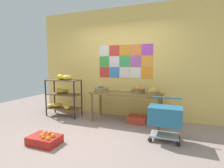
# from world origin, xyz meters

# --- Properties ---
(ground) EXTENTS (9.16, 9.16, 0.00)m
(ground) POSITION_xyz_m (0.00, 0.00, 0.00)
(ground) COLOR gray
(back_wall_with_art) EXTENTS (4.89, 0.07, 2.88)m
(back_wall_with_art) POSITION_xyz_m (0.00, 1.61, 1.44)
(back_wall_with_art) COLOR #EFC963
(back_wall_with_art) RESTS_ON ground
(banana_shelf_unit) EXTENTS (0.94, 0.52, 1.14)m
(banana_shelf_unit) POSITION_xyz_m (-1.51, 1.02, 0.64)
(banana_shelf_unit) COLOR black
(banana_shelf_unit) RESTS_ON ground
(display_table) EXTENTS (1.72, 0.62, 0.72)m
(display_table) POSITION_xyz_m (0.26, 1.14, 0.63)
(display_table) COLOR brown
(display_table) RESTS_ON ground
(fruit_basket_back_right) EXTENTS (0.34, 0.34, 0.17)m
(fruit_basket_back_right) POSITION_xyz_m (0.53, 1.25, 0.79)
(fruit_basket_back_right) COLOR olive
(fruit_basket_back_right) RESTS_ON display_table
(fruit_basket_right) EXTENTS (0.36, 0.36, 0.16)m
(fruit_basket_right) POSITION_xyz_m (-0.37, 1.08, 0.79)
(fruit_basket_right) COLOR #95774C
(fruit_basket_right) RESTS_ON display_table
(fruit_basket_centre) EXTENTS (0.32, 0.32, 0.16)m
(fruit_basket_centre) POSITION_xyz_m (0.91, 1.06, 0.79)
(fruit_basket_centre) COLOR olive
(fruit_basket_centre) RESTS_ON display_table
(produce_crate_under_table) EXTENTS (0.42, 0.32, 0.17)m
(produce_crate_under_table) POSITION_xyz_m (0.53, 1.15, 0.08)
(produce_crate_under_table) COLOR red
(produce_crate_under_table) RESTS_ON ground
(orange_crate_foreground) EXTENTS (0.55, 0.37, 0.21)m
(orange_crate_foreground) POSITION_xyz_m (-0.75, -0.52, 0.08)
(orange_crate_foreground) COLOR red
(orange_crate_foreground) RESTS_ON ground
(shopping_cart) EXTENTS (0.58, 0.45, 0.77)m
(shopping_cart) POSITION_xyz_m (1.22, 0.38, 0.44)
(shopping_cart) COLOR black
(shopping_cart) RESTS_ON ground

